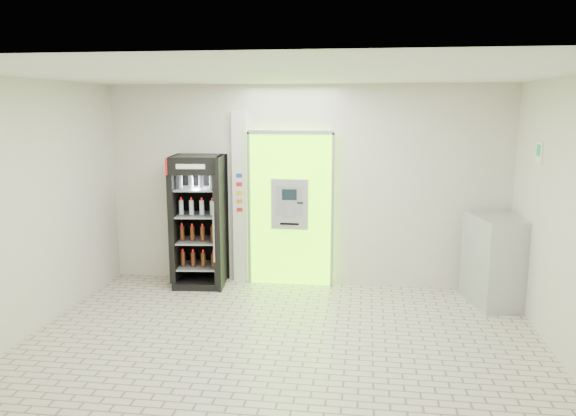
# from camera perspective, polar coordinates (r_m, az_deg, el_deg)

# --- Properties ---
(ground) EXTENTS (6.00, 6.00, 0.00)m
(ground) POSITION_cam_1_polar(r_m,az_deg,el_deg) (6.44, -0.85, -14.27)
(ground) COLOR #BEB29E
(ground) RESTS_ON ground
(room_shell) EXTENTS (6.00, 6.00, 6.00)m
(room_shell) POSITION_cam_1_polar(r_m,az_deg,el_deg) (5.91, -0.90, 2.17)
(room_shell) COLOR beige
(room_shell) RESTS_ON ground
(atm_assembly) EXTENTS (1.30, 0.24, 2.33)m
(atm_assembly) POSITION_cam_1_polar(r_m,az_deg,el_deg) (8.41, 0.28, -0.00)
(atm_assembly) COLOR #75FF05
(atm_assembly) RESTS_ON ground
(pillar) EXTENTS (0.22, 0.11, 2.60)m
(pillar) POSITION_cam_1_polar(r_m,az_deg,el_deg) (8.56, -4.87, 1.02)
(pillar) COLOR silver
(pillar) RESTS_ON ground
(beverage_cooler) EXTENTS (0.81, 0.75, 1.97)m
(beverage_cooler) POSITION_cam_1_polar(r_m,az_deg,el_deg) (8.50, -8.99, -1.58)
(beverage_cooler) COLOR black
(beverage_cooler) RESTS_ON ground
(steel_cabinet) EXTENTS (0.81, 1.03, 1.22)m
(steel_cabinet) POSITION_cam_1_polar(r_m,az_deg,el_deg) (8.16, 20.36, -5.02)
(steel_cabinet) COLOR #ACAFB4
(steel_cabinet) RESTS_ON ground
(exit_sign) EXTENTS (0.02, 0.22, 0.26)m
(exit_sign) POSITION_cam_1_polar(r_m,az_deg,el_deg) (7.50, 24.17, 5.17)
(exit_sign) COLOR white
(exit_sign) RESTS_ON room_shell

